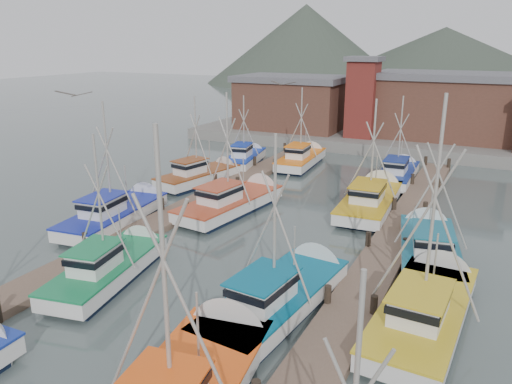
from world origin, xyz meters
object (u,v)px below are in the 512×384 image
at_px(lookout_tower, 362,97).
at_px(boat_4, 113,265).
at_px(boat_8, 235,201).
at_px(boat_12, 302,158).

height_order(lookout_tower, boat_4, lookout_tower).
relative_size(lookout_tower, boat_8, 0.87).
height_order(lookout_tower, boat_8, lookout_tower).
bearing_deg(boat_8, boat_4, -84.72).
relative_size(boat_8, boat_12, 1.12).
bearing_deg(boat_8, boat_12, 99.90).
relative_size(boat_4, boat_8, 0.88).
xyz_separation_m(boat_4, boat_12, (-0.12, 26.03, -0.00)).
height_order(boat_4, boat_8, boat_8).
bearing_deg(boat_12, boat_8, -91.54).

